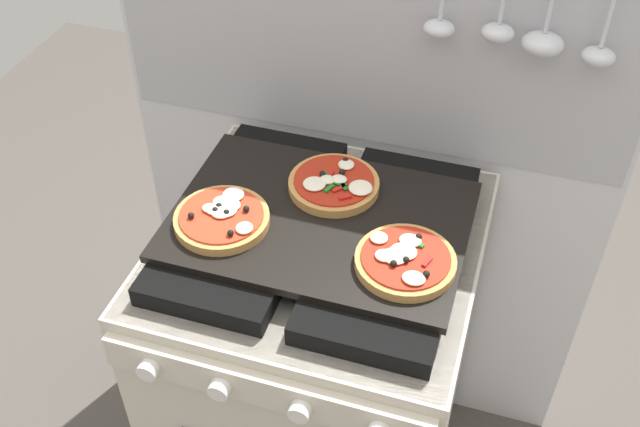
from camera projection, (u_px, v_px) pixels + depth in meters
The scene contains 6 objects.
kitchen_backsplash at pixel (366, 165), 1.69m from camera, with size 1.10×0.09×1.55m.
stove at pixel (320, 371), 1.68m from camera, with size 0.60×0.64×0.90m.
baking_tray at pixel (320, 221), 1.38m from camera, with size 0.54×0.38×0.02m, color black.
pizza_left at pixel (222, 217), 1.35m from camera, with size 0.17×0.17×0.03m.
pizza_right at pixel (405, 260), 1.27m from camera, with size 0.17×0.17×0.03m.
pizza_center at pixel (334, 183), 1.43m from camera, with size 0.17×0.17×0.03m.
Camera 1 is at (0.31, -0.97, 1.84)m, focal length 41.96 mm.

